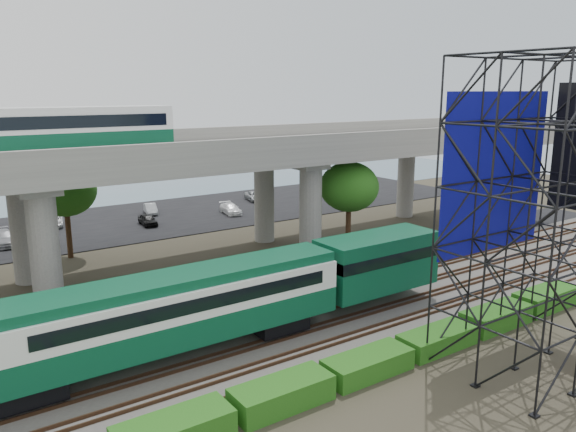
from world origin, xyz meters
TOP-DOWN VIEW (x-y plane):
  - ground at (0.00, 0.00)m, footprint 140.00×140.00m
  - ballast_bed at (0.00, 2.00)m, footprint 90.00×12.00m
  - service_road at (0.00, 10.50)m, footprint 90.00×5.00m
  - parking_lot at (0.00, 34.00)m, footprint 90.00×18.00m
  - harbor_water at (0.00, 56.00)m, footprint 140.00×40.00m
  - rail_tracks at (0.00, 2.00)m, footprint 90.00×9.52m
  - commuter_train at (-4.49, 2.00)m, footprint 29.30×3.06m
  - overpass at (-0.47, 16.00)m, footprint 80.00×12.00m
  - scaffold_tower at (8.88, -7.98)m, footprint 9.36×6.36m
  - hedge_strip at (1.01, -4.30)m, footprint 34.60×1.80m
  - trees at (-4.67, 16.17)m, footprint 40.94×16.94m
  - parked_cars at (-0.56, 33.49)m, footprint 40.15×9.39m

SIDE VIEW (x-z plane):
  - ground at x=0.00m, z-range 0.00..0.00m
  - harbor_water at x=0.00m, z-range 0.00..0.03m
  - service_road at x=0.00m, z-range 0.00..0.08m
  - parking_lot at x=0.00m, z-range 0.00..0.08m
  - ballast_bed at x=0.00m, z-range 0.00..0.20m
  - rail_tracks at x=0.00m, z-range 0.20..0.36m
  - hedge_strip at x=1.01m, z-range -0.04..1.16m
  - parked_cars at x=-0.56m, z-range 0.02..1.30m
  - commuter_train at x=-4.49m, z-range 0.73..5.03m
  - trees at x=-4.67m, z-range 1.73..9.42m
  - scaffold_tower at x=8.88m, z-range -0.03..14.97m
  - overpass at x=-0.47m, z-range 2.01..14.41m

